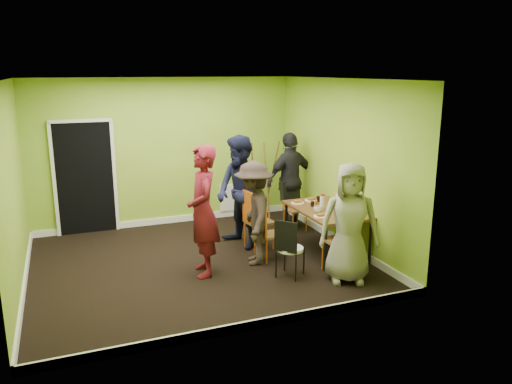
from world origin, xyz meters
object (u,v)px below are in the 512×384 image
chair_front_end (344,236)px  easel (264,180)px  chair_back_end (291,195)px  person_back_end (290,180)px  thermos (322,203)px  orange_bottle (316,203)px  blue_bottle (350,206)px  person_standing (203,211)px  person_left_near (254,213)px  dining_table (326,212)px  chair_left_near (268,230)px  person_left_far (240,192)px  person_front_end (349,223)px  chair_left_far (255,217)px  chair_bentwood (289,246)px

chair_front_end → easel: easel is taller
chair_back_end → person_back_end: (0.05, 0.14, 0.26)m
thermos → orange_bottle: 0.29m
blue_bottle → person_standing: (-2.33, 0.19, 0.11)m
person_left_near → person_back_end: (1.33, 1.52, 0.10)m
dining_table → easel: size_ratio=0.96×
chair_left_near → chair_back_end: bearing=142.2°
person_left_far → person_back_end: 1.48m
orange_bottle → person_left_far: bearing=153.5°
dining_table → person_left_far: bearing=146.1°
person_front_end → blue_bottle: bearing=80.9°
chair_front_end → orange_bottle: size_ratio=11.77×
chair_left_far → blue_bottle: chair_left_far is taller
thermos → person_back_end: size_ratio=0.13×
dining_table → chair_left_near: (-1.01, 0.05, -0.20)m
person_standing → person_left_far: bearing=141.5°
dining_table → person_back_end: (0.08, 1.54, 0.21)m
chair_left_near → chair_left_far: bearing=-179.0°
thermos → person_standing: size_ratio=0.12×
orange_bottle → person_left_near: (-1.19, -0.21, 0.01)m
thermos → dining_table: bearing=21.1°
person_standing → person_left_near: person_standing is taller
dining_table → person_left_near: person_left_near is taller
person_left_near → person_front_end: 1.49m
chair_left_near → orange_bottle: size_ratio=10.01×
thermos → blue_bottle: bearing=-37.3°
dining_table → thermos: 0.21m
chair_left_far → easel: bearing=146.6°
chair_bentwood → person_left_far: 1.58m
chair_bentwood → person_back_end: (1.08, 2.24, 0.42)m
dining_table → person_left_near: (-1.25, 0.02, 0.11)m
blue_bottle → person_standing: bearing=175.2°
chair_bentwood → easel: easel is taller
thermos → person_left_near: bearing=176.8°
chair_left_near → thermos: thermos is taller
easel → chair_left_near: bearing=-110.8°
easel → person_left_far: size_ratio=0.82×
person_standing → person_front_end: bearing=67.9°
dining_table → chair_front_end: bearing=-102.4°
chair_bentwood → orange_bottle: bearing=93.6°
chair_front_end → thermos: size_ratio=4.42×
chair_front_end → person_front_end: bearing=-109.3°
person_standing → person_front_end: size_ratio=1.12×
chair_back_end → easel: easel is taller
chair_back_end → person_left_near: size_ratio=0.56×
easel → person_back_end: 0.79m
easel → person_left_far: 1.81m
dining_table → chair_front_end: size_ratio=1.44×
easel → person_left_near: size_ratio=0.97×
person_standing → chair_back_end: bearing=131.6°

